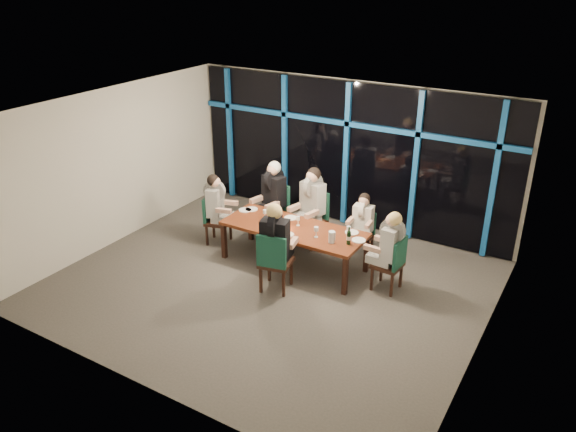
% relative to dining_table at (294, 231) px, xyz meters
% --- Properties ---
extents(room, '(7.04, 7.00, 3.02)m').
position_rel_dining_table_xyz_m(room, '(0.00, -0.80, 1.34)').
color(room, '#55504B').
rests_on(room, ground).
extents(window_wall, '(6.86, 0.43, 2.94)m').
position_rel_dining_table_xyz_m(window_wall, '(0.01, 2.13, 0.87)').
color(window_wall, black).
rests_on(window_wall, ground).
extents(dining_table, '(2.60, 1.00, 0.75)m').
position_rel_dining_table_xyz_m(dining_table, '(0.00, 0.00, 0.00)').
color(dining_table, maroon).
rests_on(dining_table, ground).
extents(chair_far_left, '(0.59, 0.59, 1.07)m').
position_rel_dining_table_xyz_m(chair_far_left, '(-0.94, 0.90, -0.09)').
color(chair_far_left, black).
rests_on(chair_far_left, ground).
extents(chair_far_mid, '(0.60, 0.60, 1.08)m').
position_rel_dining_table_xyz_m(chair_far_mid, '(-0.10, 0.95, -0.08)').
color(chair_far_mid, black).
rests_on(chair_far_mid, ground).
extents(chair_far_right, '(0.43, 0.43, 0.86)m').
position_rel_dining_table_xyz_m(chair_far_right, '(0.93, 0.97, -0.20)').
color(chair_far_right, black).
rests_on(chair_far_right, ground).
extents(chair_end_left, '(0.56, 0.56, 0.97)m').
position_rel_dining_table_xyz_m(chair_end_left, '(-1.79, -0.02, -0.14)').
color(chair_end_left, black).
rests_on(chair_end_left, ground).
extents(chair_end_right, '(0.48, 0.48, 0.98)m').
position_rel_dining_table_xyz_m(chair_end_right, '(1.85, 0.07, -0.14)').
color(chair_end_right, black).
rests_on(chair_end_right, ground).
extents(chair_near_mid, '(0.60, 0.60, 1.08)m').
position_rel_dining_table_xyz_m(chair_near_mid, '(0.19, -0.96, -0.08)').
color(chair_near_mid, black).
rests_on(chair_near_mid, ground).
extents(diner_far_left, '(0.60, 0.72, 1.04)m').
position_rel_dining_table_xyz_m(diner_far_left, '(-0.96, 0.81, 0.34)').
color(diner_far_left, black).
rests_on(diner_far_left, ground).
extents(diner_far_mid, '(0.60, 0.72, 1.05)m').
position_rel_dining_table_xyz_m(diner_far_mid, '(-0.12, 0.86, 0.34)').
color(diner_far_mid, black).
rests_on(diner_far_mid, ground).
extents(diner_far_right, '(0.45, 0.55, 0.84)m').
position_rel_dining_table_xyz_m(diner_far_right, '(0.94, 0.89, 0.15)').
color(diner_far_right, silver).
rests_on(diner_far_right, ground).
extents(diner_end_left, '(0.66, 0.57, 0.94)m').
position_rel_dining_table_xyz_m(diner_end_left, '(-1.71, 0.00, 0.24)').
color(diner_end_left, black).
rests_on(diner_end_left, ground).
extents(diner_end_right, '(0.62, 0.50, 0.95)m').
position_rel_dining_table_xyz_m(diner_end_right, '(1.77, 0.08, 0.25)').
color(diner_end_right, black).
rests_on(diner_end_right, ground).
extents(diner_near_mid, '(0.60, 0.72, 1.05)m').
position_rel_dining_table_xyz_m(diner_near_mid, '(0.17, -0.87, 0.35)').
color(diner_near_mid, black).
rests_on(diner_near_mid, ground).
extents(plate_far_left, '(0.24, 0.24, 0.01)m').
position_rel_dining_table_xyz_m(plate_far_left, '(-1.09, 0.26, 0.08)').
color(plate_far_left, white).
rests_on(plate_far_left, dining_table).
extents(plate_far_mid, '(0.24, 0.24, 0.01)m').
position_rel_dining_table_xyz_m(plate_far_mid, '(-0.24, 0.31, 0.08)').
color(plate_far_mid, white).
rests_on(plate_far_mid, dining_table).
extents(plate_far_right, '(0.24, 0.24, 0.01)m').
position_rel_dining_table_xyz_m(plate_far_right, '(0.98, 0.33, 0.08)').
color(plate_far_right, white).
rests_on(plate_far_right, dining_table).
extents(plate_end_left, '(0.24, 0.24, 0.01)m').
position_rel_dining_table_xyz_m(plate_end_left, '(-1.17, 0.17, 0.08)').
color(plate_end_left, white).
rests_on(plate_end_left, dining_table).
extents(plate_end_right, '(0.24, 0.24, 0.01)m').
position_rel_dining_table_xyz_m(plate_end_right, '(1.21, 0.12, 0.08)').
color(plate_end_right, white).
rests_on(plate_end_right, dining_table).
extents(plate_near_mid, '(0.24, 0.24, 0.01)m').
position_rel_dining_table_xyz_m(plate_near_mid, '(0.05, -0.32, 0.08)').
color(plate_near_mid, white).
rests_on(plate_near_mid, dining_table).
extents(wine_bottle, '(0.07, 0.07, 0.32)m').
position_rel_dining_table_xyz_m(wine_bottle, '(1.12, -0.09, 0.19)').
color(wine_bottle, black).
rests_on(wine_bottle, dining_table).
extents(water_pitcher, '(0.13, 0.11, 0.20)m').
position_rel_dining_table_xyz_m(water_pitcher, '(0.84, -0.18, 0.17)').
color(water_pitcher, silver).
rests_on(water_pitcher, dining_table).
extents(tea_light, '(0.05, 0.05, 0.03)m').
position_rel_dining_table_xyz_m(tea_light, '(-0.07, -0.12, 0.08)').
color(tea_light, '#F09848').
rests_on(tea_light, dining_table).
extents(wine_glass_a, '(0.07, 0.07, 0.17)m').
position_rel_dining_table_xyz_m(wine_glass_a, '(-0.38, -0.19, 0.20)').
color(wine_glass_a, silver).
rests_on(wine_glass_a, dining_table).
extents(wine_glass_b, '(0.07, 0.07, 0.18)m').
position_rel_dining_table_xyz_m(wine_glass_b, '(0.03, 0.11, 0.20)').
color(wine_glass_b, silver).
rests_on(wine_glass_b, dining_table).
extents(wine_glass_c, '(0.08, 0.08, 0.20)m').
position_rel_dining_table_xyz_m(wine_glass_c, '(0.53, -0.14, 0.21)').
color(wine_glass_c, silver).
rests_on(wine_glass_c, dining_table).
extents(wine_glass_d, '(0.07, 0.07, 0.18)m').
position_rel_dining_table_xyz_m(wine_glass_d, '(-0.64, 0.04, 0.20)').
color(wine_glass_d, white).
rests_on(wine_glass_d, dining_table).
extents(wine_glass_e, '(0.07, 0.07, 0.18)m').
position_rel_dining_table_xyz_m(wine_glass_e, '(0.98, 0.20, 0.20)').
color(wine_glass_e, silver).
rests_on(wine_glass_e, dining_table).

